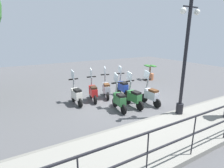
{
  "coord_description": "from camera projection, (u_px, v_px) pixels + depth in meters",
  "views": [
    {
      "loc": [
        -6.49,
        4.31,
        3.02
      ],
      "look_at": [
        0.2,
        0.5,
        0.9
      ],
      "focal_mm": 28.0,
      "sensor_mm": 36.0,
      "label": 1
    }
  ],
  "objects": [
    {
      "name": "scooter_far_1",
      "position": [
        106.0,
        88.0,
        8.75
      ],
      "size": [
        1.2,
        0.54,
        1.54
      ],
      "rotation": [
        0.0,
        0.0,
        -0.3
      ],
      "color": "black",
      "rests_on": "ground_plane"
    },
    {
      "name": "scooter_far_2",
      "position": [
        93.0,
        91.0,
        8.29
      ],
      "size": [
        1.22,
        0.48,
        1.54
      ],
      "rotation": [
        0.0,
        0.0,
        -0.19
      ],
      "color": "black",
      "rests_on": "ground_plane"
    },
    {
      "name": "ground_plane",
      "position": [
        123.0,
        102.0,
        8.29
      ],
      "size": [
        28.0,
        28.0,
        0.0
      ],
      "primitive_type": "plane",
      "color": "#4C4C4F"
    },
    {
      "name": "scooter_far_0",
      "position": [
        123.0,
        87.0,
        9.03
      ],
      "size": [
        1.23,
        0.44,
        1.54
      ],
      "rotation": [
        0.0,
        0.0,
        -0.09
      ],
      "color": "black",
      "rests_on": "ground_plane"
    },
    {
      "name": "potted_palm",
      "position": [
        150.0,
        74.0,
        12.39
      ],
      "size": [
        1.06,
        0.66,
        1.05
      ],
      "color": "#9E5B3D",
      "rests_on": "ground_plane"
    },
    {
      "name": "promenade_walkway",
      "position": [
        177.0,
        130.0,
        5.63
      ],
      "size": [
        2.2,
        20.0,
        0.15
      ],
      "color": "gray",
      "rests_on": "ground_plane"
    },
    {
      "name": "scooter_near_2",
      "position": [
        119.0,
        99.0,
        7.22
      ],
      "size": [
        1.23,
        0.44,
        1.54
      ],
      "rotation": [
        0.0,
        0.0,
        -0.11
      ],
      "color": "black",
      "rests_on": "ground_plane"
    },
    {
      "name": "scooter_far_3",
      "position": [
        76.0,
        94.0,
        7.87
      ],
      "size": [
        1.23,
        0.44,
        1.54
      ],
      "rotation": [
        0.0,
        0.0,
        0.05
      ],
      "color": "black",
      "rests_on": "ground_plane"
    },
    {
      "name": "scooter_near_0",
      "position": [
        151.0,
        95.0,
        7.81
      ],
      "size": [
        1.23,
        0.44,
        1.54
      ],
      "rotation": [
        0.0,
        0.0,
        0.04
      ],
      "color": "black",
      "rests_on": "ground_plane"
    },
    {
      "name": "lamp_post_near",
      "position": [
        184.0,
        66.0,
        6.23
      ],
      "size": [
        0.26,
        0.9,
        4.16
      ],
      "color": "black",
      "rests_on": "promenade_walkway"
    },
    {
      "name": "scooter_near_1",
      "position": [
        134.0,
        97.0,
        7.54
      ],
      "size": [
        1.23,
        0.44,
        1.54
      ],
      "rotation": [
        0.0,
        0.0,
        0.07
      ],
      "color": "black",
      "rests_on": "ground_plane"
    },
    {
      "name": "fence_railing",
      "position": [
        212.0,
        120.0,
        4.54
      ],
      "size": [
        0.04,
        16.03,
        1.07
      ],
      "color": "black",
      "rests_on": "promenade_walkway"
    }
  ]
}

